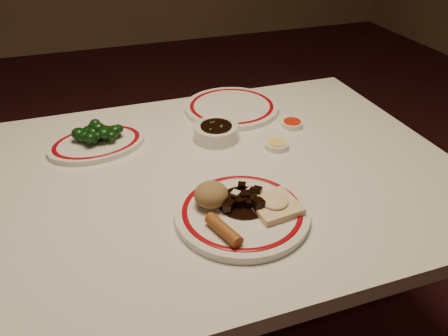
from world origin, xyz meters
TOP-DOWN VIEW (x-y plane):
  - dining_table at (0.00, 0.00)m, footprint 1.20×0.90m
  - main_plate at (-0.01, -0.19)m, footprint 0.38×0.38m
  - rice_mound at (-0.06, -0.15)m, footprint 0.07×0.07m
  - spring_roll at (-0.07, -0.25)m, footprint 0.05×0.10m
  - fried_wonton at (0.06, -0.21)m, footprint 0.11×0.11m
  - stirfry_heap at (0.01, -0.17)m, footprint 0.12×0.12m
  - broccoli_plate at (-0.27, 0.21)m, footprint 0.29×0.26m
  - broccoli_pile at (-0.27, 0.22)m, footprint 0.14×0.09m
  - soy_bowl at (0.05, 0.15)m, footprint 0.12×0.12m
  - sweet_sour_dish at (0.28, 0.15)m, footprint 0.06×0.06m
  - mustard_dish at (0.18, 0.05)m, footprint 0.06×0.06m
  - far_plate at (0.15, 0.31)m, footprint 0.37×0.37m

SIDE VIEW (x-z plane):
  - dining_table at x=0.00m, z-range 0.28..1.03m
  - sweet_sour_dish at x=0.28m, z-range 0.75..0.77m
  - mustard_dish at x=0.18m, z-range 0.75..0.77m
  - broccoli_plate at x=-0.27m, z-range 0.75..0.77m
  - far_plate at x=0.15m, z-range 0.75..0.77m
  - main_plate at x=-0.01m, z-range 0.75..0.77m
  - soy_bowl at x=0.05m, z-range 0.75..0.79m
  - stirfry_heap at x=0.01m, z-range 0.76..0.79m
  - fried_wonton at x=0.06m, z-range 0.77..0.79m
  - spring_roll at x=-0.07m, z-range 0.77..0.79m
  - broccoli_pile at x=-0.27m, z-range 0.76..0.81m
  - rice_mound at x=-0.06m, z-range 0.77..0.82m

